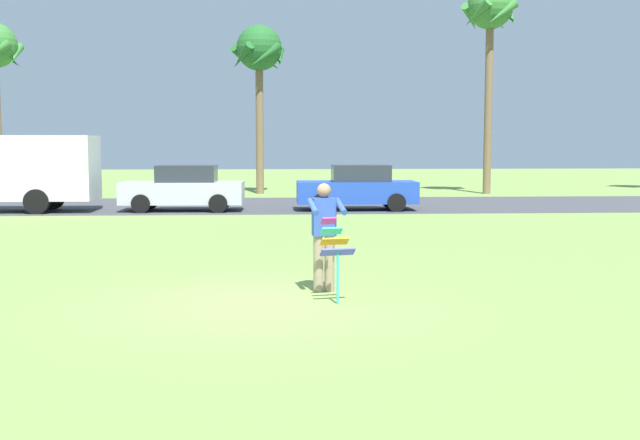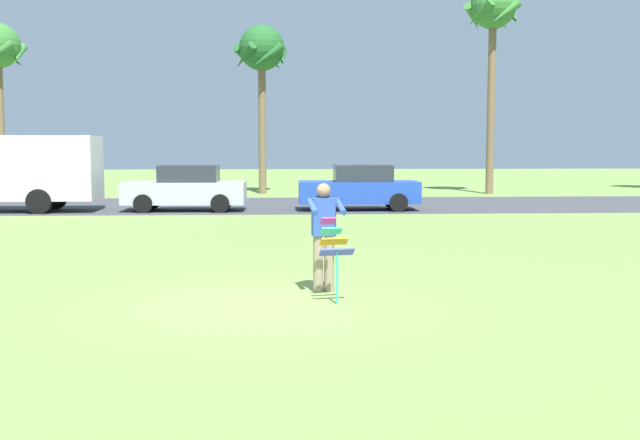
# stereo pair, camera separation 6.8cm
# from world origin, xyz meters

# --- Properties ---
(ground_plane) EXTENTS (120.00, 120.00, 0.00)m
(ground_plane) POSITION_xyz_m (0.00, 0.00, 0.00)
(ground_plane) COLOR olive
(road_strip) EXTENTS (120.00, 8.00, 0.01)m
(road_strip) POSITION_xyz_m (0.00, 18.43, 0.01)
(road_strip) COLOR #424247
(road_strip) RESTS_ON ground
(person_kite_flyer) EXTENTS (0.59, 0.70, 1.73)m
(person_kite_flyer) POSITION_xyz_m (1.02, 0.87, 0.95)
(person_kite_flyer) COLOR gray
(person_kite_flyer) RESTS_ON ground
(kite_held) EXTENTS (0.53, 0.69, 1.25)m
(kite_held) POSITION_xyz_m (1.12, 0.07, 0.85)
(kite_held) COLOR #D83399
(kite_held) RESTS_ON ground
(parked_truck_white_box) EXTENTS (6.70, 2.12, 2.62)m
(parked_truck_white_box) POSITION_xyz_m (-8.80, 16.03, 1.41)
(parked_truck_white_box) COLOR silver
(parked_truck_white_box) RESTS_ON ground
(parked_car_silver) EXTENTS (4.25, 1.93, 1.60)m
(parked_car_silver) POSITION_xyz_m (-2.86, 16.03, 0.77)
(parked_car_silver) COLOR silver
(parked_car_silver) RESTS_ON ground
(parked_car_blue) EXTENTS (4.21, 1.86, 1.60)m
(parked_car_blue) POSITION_xyz_m (3.23, 16.03, 0.77)
(parked_car_blue) COLOR #2347B7
(parked_car_blue) RESTS_ON ground
(palm_tree_right_near) EXTENTS (2.58, 2.71, 7.80)m
(palm_tree_right_near) POSITION_xyz_m (-0.34, 25.39, 6.44)
(palm_tree_right_near) COLOR brown
(palm_tree_right_near) RESTS_ON ground
(palm_tree_centre_far) EXTENTS (2.58, 2.71, 9.67)m
(palm_tree_centre_far) POSITION_xyz_m (10.27, 24.61, 8.16)
(palm_tree_centre_far) COLOR brown
(palm_tree_centre_far) RESTS_ON ground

